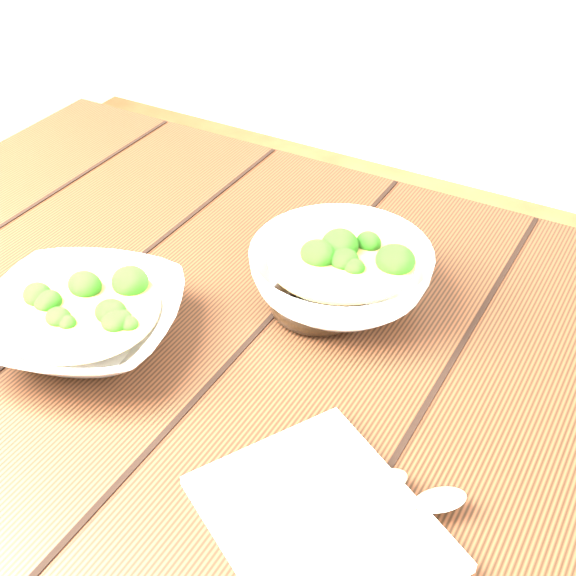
{
  "coord_description": "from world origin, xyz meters",
  "views": [
    {
      "loc": [
        0.33,
        -0.54,
        1.31
      ],
      "look_at": [
        0.0,
        0.05,
        0.8
      ],
      "focal_mm": 50.0,
      "sensor_mm": 36.0,
      "label": 1
    }
  ],
  "objects_px": {
    "table": "(267,427)",
    "soup_bowl_back": "(340,273)",
    "soup_bowl_front": "(83,320)",
    "napkin": "(321,522)",
    "trivet": "(318,301)"
  },
  "relations": [
    {
      "from": "soup_bowl_back",
      "to": "trivet",
      "type": "height_order",
      "value": "soup_bowl_back"
    },
    {
      "from": "trivet",
      "to": "soup_bowl_back",
      "type": "bearing_deg",
      "value": 73.01
    },
    {
      "from": "trivet",
      "to": "table",
      "type": "bearing_deg",
      "value": -102.79
    },
    {
      "from": "table",
      "to": "trivet",
      "type": "xyz_separation_m",
      "value": [
        0.02,
        0.08,
        0.13
      ]
    },
    {
      "from": "table",
      "to": "soup_bowl_back",
      "type": "bearing_deg",
      "value": 75.97
    },
    {
      "from": "soup_bowl_back",
      "to": "napkin",
      "type": "distance_m",
      "value": 0.32
    },
    {
      "from": "soup_bowl_back",
      "to": "soup_bowl_front",
      "type": "bearing_deg",
      "value": -135.38
    },
    {
      "from": "table",
      "to": "napkin",
      "type": "height_order",
      "value": "napkin"
    },
    {
      "from": "soup_bowl_front",
      "to": "soup_bowl_back",
      "type": "xyz_separation_m",
      "value": [
        0.2,
        0.2,
        0.01
      ]
    },
    {
      "from": "soup_bowl_front",
      "to": "table",
      "type": "bearing_deg",
      "value": 25.46
    },
    {
      "from": "table",
      "to": "trivet",
      "type": "height_order",
      "value": "trivet"
    },
    {
      "from": "soup_bowl_front",
      "to": "napkin",
      "type": "xyz_separation_m",
      "value": [
        0.33,
        -0.09,
        -0.02
      ]
    },
    {
      "from": "soup_bowl_back",
      "to": "napkin",
      "type": "height_order",
      "value": "soup_bowl_back"
    },
    {
      "from": "table",
      "to": "soup_bowl_back",
      "type": "xyz_separation_m",
      "value": [
        0.03,
        0.12,
        0.15
      ]
    },
    {
      "from": "table",
      "to": "napkin",
      "type": "xyz_separation_m",
      "value": [
        0.16,
        -0.17,
        0.13
      ]
    }
  ]
}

